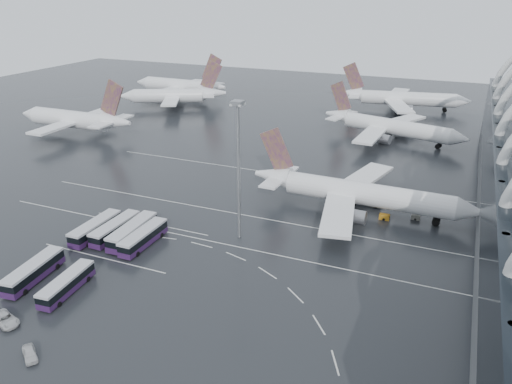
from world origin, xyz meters
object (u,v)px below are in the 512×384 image
at_px(jet_remote_far, 181,86).
at_px(bus_row_near_d, 143,237).
at_px(floodlight_mast, 238,155).
at_px(bus_row_far_c, 66,284).
at_px(gse_cart_belly_a, 384,217).
at_px(van_curve_b, 30,354).
at_px(airliner_main, 356,193).
at_px(bus_row_near_a, 95,228).
at_px(airliner_gate_b, 389,127).
at_px(jet_remote_west, 76,120).
at_px(van_curve_a, 5,319).
at_px(bus_row_near_b, 115,229).
at_px(jet_remote_mid, 175,96).
at_px(gse_cart_belly_c, 338,217).
at_px(bus_row_near_c, 132,232).
at_px(gse_cart_belly_d, 416,217).
at_px(airliner_gate_c, 401,99).
at_px(gse_cart_belly_e, 380,198).
at_px(gse_cart_belly_b, 376,205).
at_px(bus_row_far_a, 34,271).

bearing_deg(jet_remote_far, bus_row_near_d, 119.63).
bearing_deg(floodlight_mast, bus_row_far_c, -121.53).
bearing_deg(gse_cart_belly_a, van_curve_b, -120.36).
xyz_separation_m(jet_remote_far, bus_row_far_c, (64.07, -144.11, -3.67)).
height_order(airliner_main, bus_row_near_a, airliner_main).
bearing_deg(airliner_gate_b, bus_row_near_a, -99.31).
xyz_separation_m(jet_remote_west, van_curve_a, (62.40, -86.94, -4.46)).
distance_m(bus_row_near_b, floodlight_mast, 30.03).
height_order(jet_remote_mid, gse_cart_belly_c, jet_remote_mid).
bearing_deg(bus_row_near_a, bus_row_near_c, -79.45).
xyz_separation_m(bus_row_near_b, gse_cart_belly_a, (49.46, 29.88, -1.19)).
height_order(jet_remote_west, gse_cart_belly_d, jet_remote_west).
bearing_deg(gse_cart_belly_c, airliner_gate_c, 91.52).
bearing_deg(airliner_gate_b, jet_remote_west, -144.57).
xyz_separation_m(bus_row_near_c, gse_cart_belly_a, (45.31, 29.79, -1.29)).
bearing_deg(bus_row_near_b, gse_cart_belly_e, -48.79).
xyz_separation_m(bus_row_near_c, van_curve_a, (-1.67, -30.10, -1.13)).
height_order(airliner_gate_c, gse_cart_belly_a, airliner_gate_c).
xyz_separation_m(bus_row_near_c, gse_cart_belly_e, (42.55, 40.37, -1.33)).
relative_size(bus_row_near_a, bus_row_near_b, 1.02).
height_order(gse_cart_belly_a, gse_cart_belly_e, gse_cart_belly_a).
relative_size(bus_row_near_d, gse_cart_belly_c, 5.30).
xyz_separation_m(floodlight_mast, gse_cart_belly_b, (23.14, 26.02, -17.14)).
bearing_deg(gse_cart_belly_d, airliner_main, -176.44).
bearing_deg(bus_row_near_b, jet_remote_mid, 25.88).
bearing_deg(airliner_main, bus_row_near_d, -135.40).
xyz_separation_m(bus_row_near_c, gse_cart_belly_c, (35.98, 25.69, -1.22)).
bearing_deg(jet_remote_west, gse_cart_belly_c, 162.39).
xyz_separation_m(floodlight_mast, gse_cart_belly_e, (23.26, 30.58, -17.19)).
height_order(jet_remote_mid, gse_cart_belly_b, jet_remote_mid).
relative_size(airliner_main, bus_row_near_c, 3.66).
relative_size(van_curve_b, gse_cart_belly_c, 1.67).
bearing_deg(van_curve_a, van_curve_b, -98.24).
height_order(airliner_gate_b, gse_cart_belly_a, airliner_gate_b).
xyz_separation_m(gse_cart_belly_c, gse_cart_belly_e, (6.57, 14.68, -0.11)).
bearing_deg(bus_row_near_d, airliner_gate_b, -19.44).
bearing_deg(gse_cart_belly_b, gse_cart_belly_e, 88.51).
bearing_deg(gse_cart_belly_c, jet_remote_mid, 138.56).
height_order(bus_row_far_c, gse_cart_belly_e, bus_row_far_c).
distance_m(jet_remote_west, bus_row_near_b, 82.72).
xyz_separation_m(bus_row_near_a, gse_cart_belly_a, (53.29, 31.39, -1.21)).
xyz_separation_m(bus_row_far_c, gse_cart_belly_c, (34.87, 45.53, -0.97)).
bearing_deg(bus_row_near_a, gse_cart_belly_b, -54.18).
bearing_deg(gse_cart_belly_c, gse_cart_belly_e, 65.88).
bearing_deg(gse_cart_belly_e, bus_row_far_a, -129.71).
bearing_deg(jet_remote_west, airliner_gate_b, -160.36).
bearing_deg(floodlight_mast, airliner_main, 49.10).
height_order(jet_remote_mid, bus_row_far_c, jet_remote_mid).
xyz_separation_m(bus_row_near_d, van_curve_b, (4.37, -33.41, -1.07)).
relative_size(bus_row_near_b, van_curve_b, 3.20).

